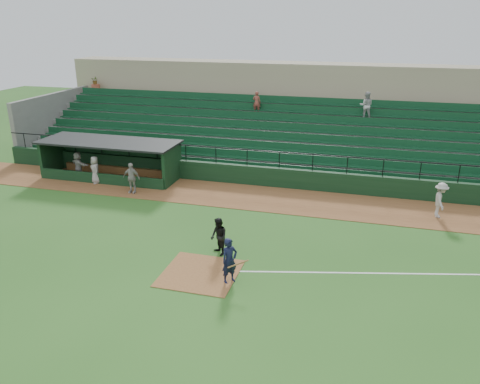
# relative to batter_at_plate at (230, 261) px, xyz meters

# --- Properties ---
(ground) EXTENTS (90.00, 90.00, 0.00)m
(ground) POSITION_rel_batter_at_plate_xyz_m (-1.34, 1.30, -0.93)
(ground) COLOR #27581C
(ground) RESTS_ON ground
(warning_track) EXTENTS (40.00, 4.00, 0.03)m
(warning_track) POSITION_rel_batter_at_plate_xyz_m (-1.34, 9.30, -0.91)
(warning_track) COLOR brown
(warning_track) RESTS_ON ground
(home_plate_dirt) EXTENTS (3.00, 3.00, 0.03)m
(home_plate_dirt) POSITION_rel_batter_at_plate_xyz_m (-1.34, 0.30, -0.91)
(home_plate_dirt) COLOR brown
(home_plate_dirt) RESTS_ON ground
(foul_line) EXTENTS (17.49, 4.44, 0.01)m
(foul_line) POSITION_rel_batter_at_plate_xyz_m (6.66, 2.50, -0.92)
(foul_line) COLOR white
(foul_line) RESTS_ON ground
(stadium_structure) EXTENTS (38.00, 13.08, 6.40)m
(stadium_structure) POSITION_rel_batter_at_plate_xyz_m (-1.34, 17.76, 1.38)
(stadium_structure) COLOR black
(stadium_structure) RESTS_ON ground
(dugout) EXTENTS (8.90, 3.20, 2.42)m
(dugout) POSITION_rel_batter_at_plate_xyz_m (-11.09, 10.86, 0.41)
(dugout) COLOR black
(dugout) RESTS_ON ground
(batter_at_plate) EXTENTS (1.18, 0.80, 1.85)m
(batter_at_plate) POSITION_rel_batter_at_plate_xyz_m (0.00, 0.00, 0.00)
(batter_at_plate) COLOR black
(batter_at_plate) RESTS_ON ground
(umpire) EXTENTS (1.03, 1.03, 1.68)m
(umpire) POSITION_rel_batter_at_plate_xyz_m (-1.12, 2.10, -0.09)
(umpire) COLOR black
(umpire) RESTS_ON ground
(runner) EXTENTS (0.76, 1.23, 1.85)m
(runner) POSITION_rel_batter_at_plate_xyz_m (8.55, 9.08, 0.03)
(runner) COLOR #ABA6A0
(runner) RESTS_ON warning_track
(dugout_player_a) EXTENTS (1.07, 0.45, 1.82)m
(dugout_player_a) POSITION_rel_batter_at_plate_xyz_m (-8.43, 8.12, 0.02)
(dugout_player_a) COLOR #9D9893
(dugout_player_a) RESTS_ON warning_track
(dugout_player_b) EXTENTS (0.98, 0.97, 1.71)m
(dugout_player_b) POSITION_rel_batter_at_plate_xyz_m (-11.42, 9.11, -0.04)
(dugout_player_b) COLOR #9F9A95
(dugout_player_b) RESTS_ON warning_track
(dugout_player_c) EXTENTS (1.66, 1.09, 1.72)m
(dugout_player_c) POSITION_rel_batter_at_plate_xyz_m (-13.01, 9.73, -0.04)
(dugout_player_c) COLOR #A9A49E
(dugout_player_c) RESTS_ON warning_track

